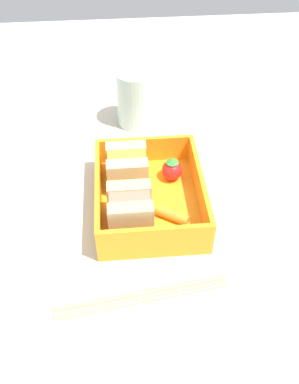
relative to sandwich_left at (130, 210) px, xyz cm
name	(u,v)px	position (x,y,z in cm)	size (l,w,h in cm)	color
ground_plane	(150,211)	(3.80, -2.68, -4.67)	(120.00, 120.00, 2.00)	beige
bento_tray	(150,203)	(3.80, -2.68, -3.07)	(17.00, 13.72, 1.20)	orange
bento_rim	(150,190)	(3.80, -2.68, -0.52)	(17.00, 13.72, 3.91)	orange
sandwich_left	(130,210)	(0.00, 0.00, 0.00)	(5.49, 5.36, 4.95)	tan
sandwich_center_left	(127,168)	(7.60, 0.00, 0.00)	(5.49, 5.36, 4.95)	#E5BF7B
carrot_stick_far_left	(172,215)	(0.27, -5.26, -1.78)	(1.38, 1.38, 4.28)	orange
strawberry_far_left	(172,169)	(7.83, -6.11, -0.94)	(2.82, 2.82, 3.42)	red
chopstick_pair	(142,295)	(-9.89, -0.66, -3.32)	(4.22, 19.57, 0.70)	tan
drinking_glass	(134,98)	(22.99, -1.95, 0.89)	(5.66, 5.66, 9.13)	silver
folded_napkin	(265,191)	(5.20, -18.87, -3.47)	(11.55, 11.52, 0.40)	silver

